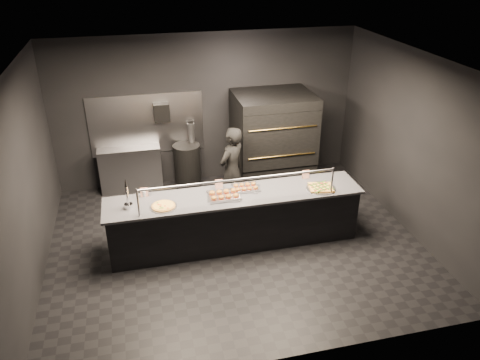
# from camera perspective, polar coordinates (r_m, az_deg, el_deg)

# --- Properties ---
(room) EXTENTS (6.04, 6.00, 3.00)m
(room) POSITION_cam_1_polar(r_m,az_deg,el_deg) (7.18, -0.92, 2.39)
(room) COLOR black
(room) RESTS_ON ground
(service_counter) EXTENTS (4.10, 0.78, 1.37)m
(service_counter) POSITION_cam_1_polar(r_m,az_deg,el_deg) (7.63, -0.60, -4.78)
(service_counter) COLOR black
(service_counter) RESTS_ON ground
(pizza_oven) EXTENTS (1.50, 1.23, 1.91)m
(pizza_oven) POSITION_cam_1_polar(r_m,az_deg,el_deg) (9.32, 3.99, 4.85)
(pizza_oven) COLOR black
(pizza_oven) RESTS_ON ground
(prep_shelf) EXTENTS (1.20, 0.35, 0.90)m
(prep_shelf) POSITION_cam_1_polar(r_m,az_deg,el_deg) (9.54, -13.18, 1.32)
(prep_shelf) COLOR #99999E
(prep_shelf) RESTS_ON ground
(towel_dispenser) EXTENTS (0.30, 0.20, 0.35)m
(towel_dispenser) POSITION_cam_1_polar(r_m,az_deg,el_deg) (9.21, -9.54, 8.13)
(towel_dispenser) COLOR black
(towel_dispenser) RESTS_ON room
(fire_extinguisher) EXTENTS (0.14, 0.14, 0.51)m
(fire_extinguisher) POSITION_cam_1_polar(r_m,az_deg,el_deg) (9.43, -5.97, 5.66)
(fire_extinguisher) COLOR #B2B2B7
(fire_extinguisher) RESTS_ON room
(beer_tap) EXTENTS (0.13, 0.18, 0.49)m
(beer_tap) POSITION_cam_1_polar(r_m,az_deg,el_deg) (7.17, -13.52, -2.38)
(beer_tap) COLOR silver
(beer_tap) RESTS_ON service_counter
(round_pizza) EXTENTS (0.41, 0.41, 0.03)m
(round_pizza) POSITION_cam_1_polar(r_m,az_deg,el_deg) (7.15, -9.32, -3.17)
(round_pizza) COLOR silver
(round_pizza) RESTS_ON service_counter
(slider_tray_a) EXTENTS (0.56, 0.46, 0.08)m
(slider_tray_a) POSITION_cam_1_polar(r_m,az_deg,el_deg) (7.33, -1.98, -1.84)
(slider_tray_a) COLOR silver
(slider_tray_a) RESTS_ON service_counter
(slider_tray_b) EXTENTS (0.51, 0.44, 0.07)m
(slider_tray_b) POSITION_cam_1_polar(r_m,az_deg,el_deg) (7.56, 0.70, -0.90)
(slider_tray_b) COLOR silver
(slider_tray_b) RESTS_ON service_counter
(square_pizza) EXTENTS (0.48, 0.48, 0.05)m
(square_pizza) POSITION_cam_1_polar(r_m,az_deg,el_deg) (7.68, 9.83, -0.92)
(square_pizza) COLOR silver
(square_pizza) RESTS_ON service_counter
(condiment_jar) EXTENTS (0.14, 0.06, 0.09)m
(condiment_jar) POSITION_cam_1_polar(r_m,az_deg,el_deg) (7.49, -11.40, -1.63)
(condiment_jar) COLOR silver
(condiment_jar) RESTS_ON service_counter
(tent_cards) EXTENTS (2.81, 0.04, 0.15)m
(tent_cards) POSITION_cam_1_polar(r_m,az_deg,el_deg) (7.59, -1.85, -0.38)
(tent_cards) COLOR white
(tent_cards) RESTS_ON service_counter
(trash_bin) EXTENTS (0.54, 0.54, 0.89)m
(trash_bin) POSITION_cam_1_polar(r_m,az_deg,el_deg) (9.50, -6.43, 1.75)
(trash_bin) COLOR black
(trash_bin) RESTS_ON ground
(worker) EXTENTS (0.71, 0.68, 1.63)m
(worker) POSITION_cam_1_polar(r_m,az_deg,el_deg) (8.41, -1.03, 1.18)
(worker) COLOR black
(worker) RESTS_ON ground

